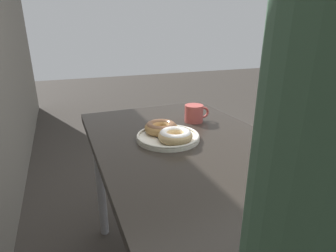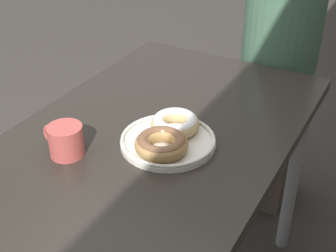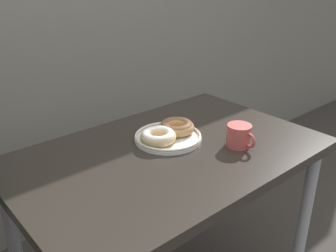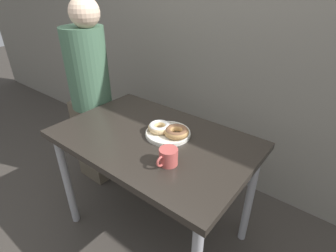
{
  "view_description": "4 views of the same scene",
  "coord_description": "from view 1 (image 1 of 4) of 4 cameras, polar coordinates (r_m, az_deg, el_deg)",
  "views": [
    {
      "loc": [
        -0.89,
        0.73,
        1.2
      ],
      "look_at": [
        0.06,
        0.34,
        0.84
      ],
      "focal_mm": 28.0,
      "sensor_mm": 36.0,
      "label": 1
    },
    {
      "loc": [
        0.99,
        0.86,
        1.5
      ],
      "look_at": [
        0.06,
        0.34,
        0.84
      ],
      "focal_mm": 50.0,
      "sensor_mm": 36.0,
      "label": 2
    },
    {
      "loc": [
        -0.81,
        -0.67,
        1.43
      ],
      "look_at": [
        0.06,
        0.34,
        0.84
      ],
      "focal_mm": 40.0,
      "sensor_mm": 36.0,
      "label": 3
    },
    {
      "loc": [
        0.87,
        -0.69,
        1.58
      ],
      "look_at": [
        0.06,
        0.34,
        0.84
      ],
      "focal_mm": 28.0,
      "sensor_mm": 36.0,
      "label": 4
    }
  ],
  "objects": [
    {
      "name": "donut_plate",
      "position": [
        1.09,
        -0.06,
        -1.56
      ],
      "size": [
        0.31,
        0.26,
        0.06
      ],
      "color": "silver",
      "rests_on": "dining_table"
    },
    {
      "name": "coffee_mug",
      "position": [
        1.32,
        5.77,
        2.8
      ],
      "size": [
        0.09,
        0.13,
        0.09
      ],
      "color": "#B74C47",
      "rests_on": "dining_table"
    },
    {
      "name": "dining_table",
      "position": [
        1.12,
        4.44,
        -7.61
      ],
      "size": [
        1.16,
        0.75,
        0.78
      ],
      "color": "#28231E",
      "rests_on": "ground_plane"
    }
  ]
}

